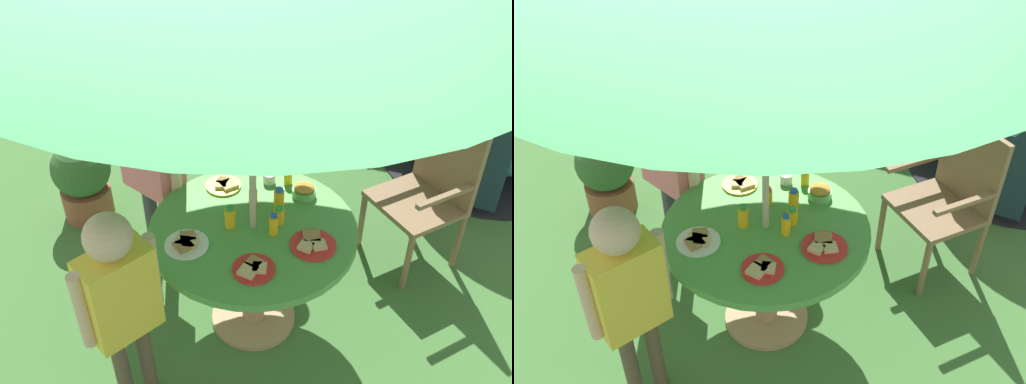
% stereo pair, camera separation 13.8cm
% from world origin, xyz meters
% --- Properties ---
extents(ground_plane, '(10.00, 10.00, 0.02)m').
position_xyz_m(ground_plane, '(0.00, 0.00, -0.01)').
color(ground_plane, '#3D6B33').
extents(garden_table, '(1.12, 1.12, 0.74)m').
position_xyz_m(garden_table, '(0.00, 0.00, 0.58)').
color(garden_table, tan).
rests_on(garden_table, ground_plane).
extents(wooden_chair, '(0.69, 0.69, 1.01)m').
position_xyz_m(wooden_chair, '(0.86, 0.95, 0.56)').
color(wooden_chair, brown).
rests_on(wooden_chair, ground_plane).
extents(dome_tent, '(1.79, 1.79, 1.58)m').
position_xyz_m(dome_tent, '(1.21, 2.27, 0.78)').
color(dome_tent, teal).
rests_on(dome_tent, ground_plane).
extents(potted_plant, '(0.42, 0.42, 0.62)m').
position_xyz_m(potted_plant, '(-1.50, 0.54, 0.33)').
color(potted_plant, brown).
rests_on(potted_plant, ground_plane).
extents(child_in_blue_shirt, '(0.20, 0.38, 1.12)m').
position_xyz_m(child_in_blue_shirt, '(-0.15, 0.92, 0.72)').
color(child_in_blue_shirt, brown).
rests_on(child_in_blue_shirt, ground_plane).
extents(child_in_pink_shirt, '(0.45, 0.31, 1.40)m').
position_xyz_m(child_in_pink_shirt, '(-0.73, 0.26, 0.90)').
color(child_in_pink_shirt, '#3F3F47').
rests_on(child_in_pink_shirt, ground_plane).
extents(child_in_yellow_shirt, '(0.31, 0.38, 1.25)m').
position_xyz_m(child_in_yellow_shirt, '(-0.38, -0.71, 0.80)').
color(child_in_yellow_shirt, brown).
rests_on(child_in_yellow_shirt, ground_plane).
extents(snack_bowl, '(0.14, 0.14, 0.08)m').
position_xyz_m(snack_bowl, '(0.18, 0.35, 0.77)').
color(snack_bowl, '#66B259').
rests_on(snack_bowl, garden_table).
extents(plate_far_right, '(0.21, 0.21, 0.03)m').
position_xyz_m(plate_far_right, '(-0.28, 0.28, 0.75)').
color(plate_far_right, yellow).
rests_on(plate_far_right, garden_table).
extents(plate_center_back, '(0.21, 0.21, 0.03)m').
position_xyz_m(plate_center_back, '(0.11, -0.31, 0.75)').
color(plate_center_back, red).
rests_on(plate_center_back, garden_table).
extents(plate_mid_right, '(0.23, 0.23, 0.03)m').
position_xyz_m(plate_mid_right, '(-0.27, -0.25, 0.75)').
color(plate_mid_right, white).
rests_on(plate_mid_right, garden_table).
extents(plate_near_right, '(0.24, 0.24, 0.03)m').
position_xyz_m(plate_near_right, '(0.34, -0.04, 0.75)').
color(plate_near_right, red).
rests_on(plate_near_right, garden_table).
extents(juice_bottle_near_left, '(0.06, 0.06, 0.13)m').
position_xyz_m(juice_bottle_near_left, '(-0.11, -0.04, 0.80)').
color(juice_bottle_near_left, yellow).
rests_on(juice_bottle_near_left, garden_table).
extents(juice_bottle_far_left, '(0.06, 0.06, 0.10)m').
position_xyz_m(juice_bottle_far_left, '(0.12, 0.08, 0.78)').
color(juice_bottle_far_left, yellow).
rests_on(juice_bottle_far_left, garden_table).
extents(juice_bottle_center_front, '(0.05, 0.05, 0.10)m').
position_xyz_m(juice_bottle_center_front, '(0.06, 0.43, 0.78)').
color(juice_bottle_center_front, yellow).
rests_on(juice_bottle_center_front, garden_table).
extents(juice_bottle_mid_left, '(0.05, 0.05, 0.13)m').
position_xyz_m(juice_bottle_mid_left, '(0.12, -0.02, 0.80)').
color(juice_bottle_mid_left, yellow).
rests_on(juice_bottle_mid_left, garden_table).
extents(juice_bottle_front_edge, '(0.05, 0.05, 0.11)m').
position_xyz_m(juice_bottle_front_edge, '(-0.06, 0.18, 0.79)').
color(juice_bottle_front_edge, yellow).
rests_on(juice_bottle_front_edge, garden_table).
extents(juice_bottle_back_edge, '(0.06, 0.06, 0.13)m').
position_xyz_m(juice_bottle_back_edge, '(0.08, 0.20, 0.80)').
color(juice_bottle_back_edge, yellow).
rests_on(juice_bottle_back_edge, garden_table).
extents(cup_near, '(0.07, 0.07, 0.06)m').
position_xyz_m(cup_near, '(-0.05, 0.41, 0.77)').
color(cup_near, white).
rests_on(cup_near, garden_table).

